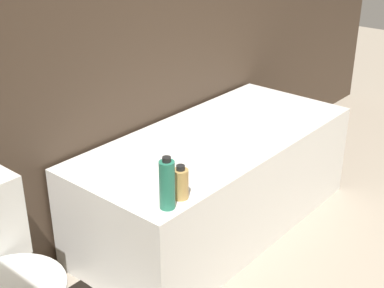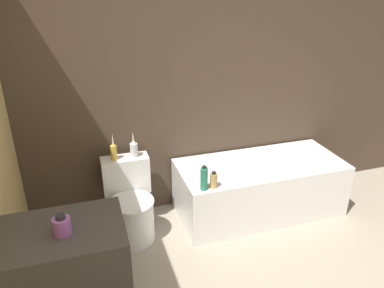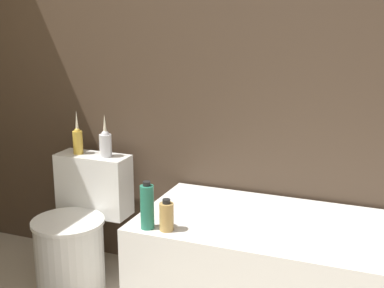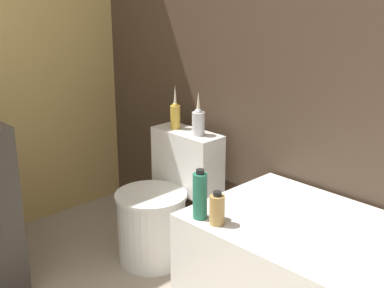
{
  "view_description": "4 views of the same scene",
  "coord_description": "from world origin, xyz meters",
  "views": [
    {
      "loc": [
        -1.35,
        0.14,
        1.67
      ],
      "look_at": [
        0.17,
        1.43,
        0.75
      ],
      "focal_mm": 50.0,
      "sensor_mm": 36.0,
      "label": 1
    },
    {
      "loc": [
        -0.95,
        -1.2,
        2.22
      ],
      "look_at": [
        -0.07,
        1.57,
        0.9
      ],
      "focal_mm": 35.0,
      "sensor_mm": 36.0,
      "label": 2
    },
    {
      "loc": [
        1.02,
        -0.64,
        1.54
      ],
      "look_at": [
        0.15,
        1.53,
        0.93
      ],
      "focal_mm": 50.0,
      "sensor_mm": 36.0,
      "label": 3
    },
    {
      "loc": [
        1.47,
        -0.1,
        1.58
      ],
      "look_at": [
        -0.14,
        1.48,
        0.84
      ],
      "focal_mm": 50.0,
      "sensor_mm": 36.0,
      "label": 4
    }
  ],
  "objects": [
    {
      "name": "shampoo_bottle_short",
      "position": [
        0.07,
        1.41,
        0.61
      ],
      "size": [
        0.07,
        0.07,
        0.15
      ],
      "color": "tan",
      "rests_on": "bathtub"
    },
    {
      "name": "bathtub",
      "position": [
        0.67,
        1.69,
        0.28
      ],
      "size": [
        1.63,
        0.72,
        0.54
      ],
      "color": "white",
      "rests_on": "ground"
    },
    {
      "name": "shampoo_bottle_tall",
      "position": [
        -0.02,
        1.4,
        0.65
      ],
      "size": [
        0.06,
        0.06,
        0.23
      ],
      "color": "#267259",
      "rests_on": "bathtub"
    }
  ]
}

